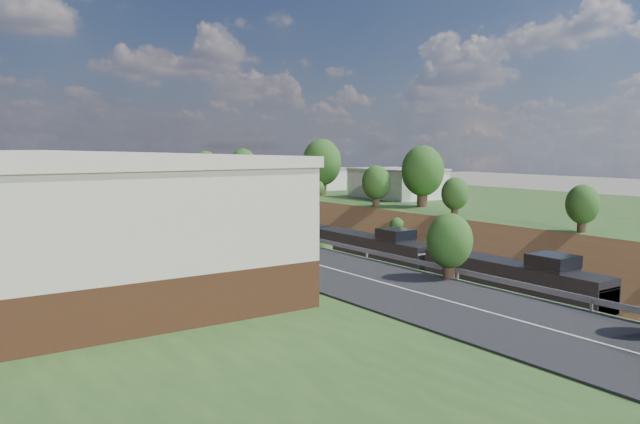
# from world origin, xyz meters

# --- Properties ---
(platform_right) EXTENTS (44.00, 180.00, 5.00)m
(platform_right) POSITION_xyz_m (33.00, 60.00, 2.50)
(platform_right) COLOR #2A4D1F
(platform_right) RESTS_ON ground
(embankment_left) EXTENTS (10.00, 180.00, 10.00)m
(embankment_left) POSITION_xyz_m (-11.00, 60.00, 0.00)
(embankment_left) COLOR brown
(embankment_left) RESTS_ON ground
(embankment_right) EXTENTS (10.00, 180.00, 10.00)m
(embankment_right) POSITION_xyz_m (11.00, 60.00, 0.00)
(embankment_right) COLOR brown
(embankment_right) RESTS_ON ground
(rail_left_track) EXTENTS (1.58, 180.00, 0.18)m
(rail_left_track) POSITION_xyz_m (-2.60, 60.00, 0.09)
(rail_left_track) COLOR gray
(rail_left_track) RESTS_ON ground
(rail_right_track) EXTENTS (1.58, 180.00, 0.18)m
(rail_right_track) POSITION_xyz_m (2.60, 60.00, 0.09)
(rail_right_track) COLOR gray
(rail_right_track) RESTS_ON ground
(road) EXTENTS (8.00, 180.00, 0.10)m
(road) POSITION_xyz_m (-15.50, 60.00, 5.05)
(road) COLOR black
(road) RESTS_ON platform_left
(guardrail) EXTENTS (0.10, 171.00, 0.70)m
(guardrail) POSITION_xyz_m (-11.40, 59.80, 5.55)
(guardrail) COLOR #99999E
(guardrail) RESTS_ON platform_left
(commercial_building) EXTENTS (14.30, 62.30, 7.00)m
(commercial_building) POSITION_xyz_m (-28.00, 38.00, 8.51)
(commercial_building) COLOR brown
(commercial_building) RESTS_ON platform_left
(overpass) EXTENTS (24.50, 8.30, 7.40)m
(overpass) POSITION_xyz_m (0.00, 122.00, 4.92)
(overpass) COLOR gray
(overpass) RESTS_ON ground
(white_building_near) EXTENTS (9.00, 12.00, 4.00)m
(white_building_near) POSITION_xyz_m (23.50, 52.00, 7.00)
(white_building_near) COLOR silver
(white_building_near) RESTS_ON platform_right
(white_building_far) EXTENTS (8.00, 10.00, 3.60)m
(white_building_far) POSITION_xyz_m (23.00, 74.00, 6.80)
(white_building_far) COLOR silver
(white_building_far) RESTS_ON platform_right
(tree_right_large) EXTENTS (5.25, 5.25, 7.61)m
(tree_right_large) POSITION_xyz_m (17.00, 40.00, 9.38)
(tree_right_large) COLOR #473323
(tree_right_large) RESTS_ON platform_right
(tree_left_crest) EXTENTS (2.45, 2.45, 3.55)m
(tree_left_crest) POSITION_xyz_m (-11.80, 20.00, 7.04)
(tree_left_crest) COLOR #473323
(tree_left_crest) RESTS_ON platform_left
(freight_train) EXTENTS (2.73, 140.07, 4.55)m
(freight_train) POSITION_xyz_m (2.60, 79.57, 2.41)
(freight_train) COLOR black
(freight_train) RESTS_ON ground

